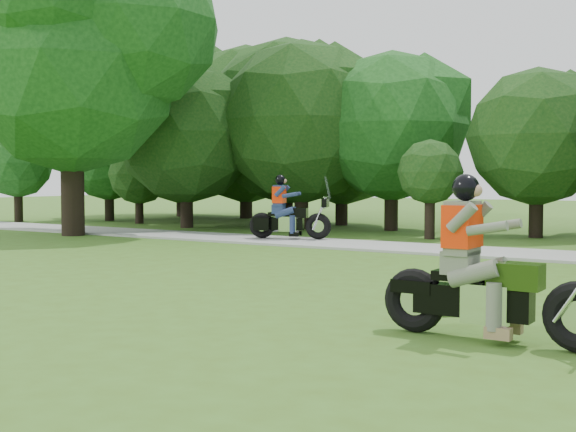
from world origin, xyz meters
The scene contains 6 objects.
ground centered at (0.00, 0.00, 0.00)m, with size 100.00×100.00×0.00m, color #40641C.
walkway centered at (0.00, 8.00, 0.03)m, with size 60.00×2.20×0.06m, color gray.
tree_line centered at (0.21, 14.51, 3.64)m, with size 40.32×12.29×7.79m.
big_tree_west centered at (-10.54, 6.85, 5.76)m, with size 8.64×6.56×9.96m.
chopper_motorcycle centered at (4.14, -0.77, 0.65)m, with size 2.46×0.65×1.76m.
touring_motorcycle centered at (-4.14, 8.31, 0.70)m, with size 2.23×1.22×1.75m.
Camera 1 is at (6.47, -8.19, 1.71)m, focal length 45.00 mm.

